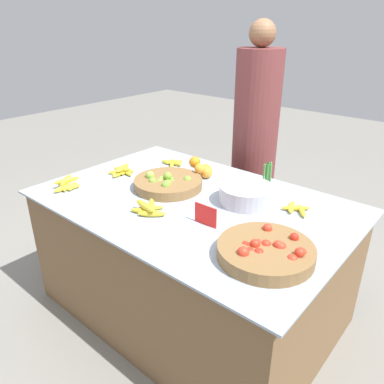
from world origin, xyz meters
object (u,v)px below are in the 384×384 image
at_px(lime_bowl, 168,183).
at_px(tomato_basket, 266,251).
at_px(price_sign, 206,215).
at_px(vendor_person, 254,150).
at_px(metal_bowl, 246,194).

distance_m(lime_bowl, tomato_basket, 0.87).
height_order(price_sign, vendor_person, vendor_person).
bearing_deg(metal_bowl, price_sign, -92.39).
bearing_deg(price_sign, tomato_basket, -9.54).
height_order(metal_bowl, vendor_person, vendor_person).
relative_size(tomato_basket, vendor_person, 0.24).
bearing_deg(metal_bowl, vendor_person, 118.84).
bearing_deg(price_sign, metal_bowl, 86.79).
distance_m(lime_bowl, metal_bowl, 0.49).
xyz_separation_m(price_sign, vendor_person, (-0.41, 1.10, -0.03)).
height_order(tomato_basket, vendor_person, vendor_person).
relative_size(tomato_basket, metal_bowl, 1.39).
distance_m(tomato_basket, metal_bowl, 0.54).
relative_size(lime_bowl, price_sign, 3.12).
xyz_separation_m(lime_bowl, tomato_basket, (0.83, -0.26, 0.00)).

